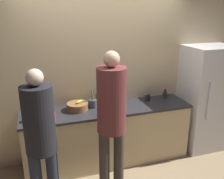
{
  "coord_description": "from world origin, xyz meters",
  "views": [
    {
      "loc": [
        -0.98,
        -2.89,
        2.28
      ],
      "look_at": [
        0.0,
        0.14,
        1.23
      ],
      "focal_mm": 40.0,
      "sensor_mm": 36.0,
      "label": 1
    }
  ],
  "objects_px": {
    "person_left": "(40,135)",
    "bottle_red": "(53,117)",
    "utensil_crock": "(93,103)",
    "bottle_green": "(98,98)",
    "cup_black": "(147,97)",
    "bottle_dark": "(165,95)",
    "cup_yellow": "(28,118)",
    "fruit_bowl": "(77,106)",
    "person_center": "(112,114)",
    "refrigerator": "(206,98)"
  },
  "relations": [
    {
      "from": "person_left",
      "to": "cup_yellow",
      "type": "relative_size",
      "value": 18.65
    },
    {
      "from": "person_left",
      "to": "cup_yellow",
      "type": "xyz_separation_m",
      "value": [
        -0.13,
        0.68,
        -0.08
      ]
    },
    {
      "from": "bottle_dark",
      "to": "cup_black",
      "type": "relative_size",
      "value": 1.41
    },
    {
      "from": "person_left",
      "to": "bottle_red",
      "type": "distance_m",
      "value": 0.63
    },
    {
      "from": "person_center",
      "to": "bottle_red",
      "type": "bearing_deg",
      "value": 142.64
    },
    {
      "from": "bottle_dark",
      "to": "cup_yellow",
      "type": "bearing_deg",
      "value": -173.54
    },
    {
      "from": "refrigerator",
      "to": "bottle_dark",
      "type": "bearing_deg",
      "value": 166.74
    },
    {
      "from": "utensil_crock",
      "to": "bottle_red",
      "type": "relative_size",
      "value": 1.84
    },
    {
      "from": "cup_black",
      "to": "person_center",
      "type": "bearing_deg",
      "value": -136.8
    },
    {
      "from": "person_center",
      "to": "utensil_crock",
      "type": "relative_size",
      "value": 6.28
    },
    {
      "from": "person_center",
      "to": "bottle_dark",
      "type": "xyz_separation_m",
      "value": [
        1.17,
        0.82,
        -0.16
      ]
    },
    {
      "from": "refrigerator",
      "to": "person_left",
      "type": "relative_size",
      "value": 0.99
    },
    {
      "from": "person_center",
      "to": "cup_yellow",
      "type": "height_order",
      "value": "person_center"
    },
    {
      "from": "refrigerator",
      "to": "cup_black",
      "type": "xyz_separation_m",
      "value": [
        -1.0,
        0.15,
        0.07
      ]
    },
    {
      "from": "bottle_dark",
      "to": "bottle_red",
      "type": "relative_size",
      "value": 0.9
    },
    {
      "from": "bottle_dark",
      "to": "cup_yellow",
      "type": "height_order",
      "value": "bottle_dark"
    },
    {
      "from": "person_left",
      "to": "fruit_bowl",
      "type": "relative_size",
      "value": 5.73
    },
    {
      "from": "bottle_green",
      "to": "cup_black",
      "type": "distance_m",
      "value": 0.8
    },
    {
      "from": "bottle_green",
      "to": "cup_black",
      "type": "xyz_separation_m",
      "value": [
        0.79,
        -0.06,
        -0.05
      ]
    },
    {
      "from": "refrigerator",
      "to": "bottle_green",
      "type": "height_order",
      "value": "refrigerator"
    },
    {
      "from": "person_center",
      "to": "bottle_dark",
      "type": "relative_size",
      "value": 12.82
    },
    {
      "from": "fruit_bowl",
      "to": "refrigerator",
      "type": "bearing_deg",
      "value": -2.79
    },
    {
      "from": "bottle_dark",
      "to": "bottle_red",
      "type": "height_order",
      "value": "bottle_red"
    },
    {
      "from": "person_left",
      "to": "bottle_dark",
      "type": "xyz_separation_m",
      "value": [
        1.99,
        0.92,
        -0.07
      ]
    },
    {
      "from": "refrigerator",
      "to": "person_left",
      "type": "distance_m",
      "value": 2.78
    },
    {
      "from": "person_left",
      "to": "cup_black",
      "type": "distance_m",
      "value": 1.91
    },
    {
      "from": "fruit_bowl",
      "to": "utensil_crock",
      "type": "xyz_separation_m",
      "value": [
        0.23,
        0.03,
        0.01
      ]
    },
    {
      "from": "person_center",
      "to": "bottle_green",
      "type": "bearing_deg",
      "value": 85.81
    },
    {
      "from": "fruit_bowl",
      "to": "utensil_crock",
      "type": "distance_m",
      "value": 0.23
    },
    {
      "from": "bottle_dark",
      "to": "fruit_bowl",
      "type": "bearing_deg",
      "value": -177.73
    },
    {
      "from": "person_left",
      "to": "bottle_dark",
      "type": "distance_m",
      "value": 2.19
    },
    {
      "from": "fruit_bowl",
      "to": "cup_black",
      "type": "distance_m",
      "value": 1.13
    },
    {
      "from": "bottle_red",
      "to": "cup_yellow",
      "type": "distance_m",
      "value": 0.32
    },
    {
      "from": "bottle_dark",
      "to": "person_center",
      "type": "bearing_deg",
      "value": -145.19
    },
    {
      "from": "refrigerator",
      "to": "bottle_red",
      "type": "distance_m",
      "value": 2.5
    },
    {
      "from": "refrigerator",
      "to": "bottle_dark",
      "type": "distance_m",
      "value": 0.71
    },
    {
      "from": "fruit_bowl",
      "to": "bottle_green",
      "type": "xyz_separation_m",
      "value": [
        0.33,
        0.1,
        0.05
      ]
    },
    {
      "from": "refrigerator",
      "to": "bottle_green",
      "type": "bearing_deg",
      "value": 173.41
    },
    {
      "from": "person_left",
      "to": "person_center",
      "type": "xyz_separation_m",
      "value": [
        0.82,
        0.11,
        0.08
      ]
    },
    {
      "from": "fruit_bowl",
      "to": "bottle_dark",
      "type": "bearing_deg",
      "value": 2.27
    },
    {
      "from": "refrigerator",
      "to": "cup_yellow",
      "type": "bearing_deg",
      "value": -178.38
    },
    {
      "from": "utensil_crock",
      "to": "bottle_red",
      "type": "distance_m",
      "value": 0.67
    },
    {
      "from": "person_center",
      "to": "cup_yellow",
      "type": "distance_m",
      "value": 1.12
    },
    {
      "from": "utensil_crock",
      "to": "cup_yellow",
      "type": "relative_size",
      "value": 3.17
    },
    {
      "from": "person_left",
      "to": "cup_yellow",
      "type": "distance_m",
      "value": 0.7
    },
    {
      "from": "bottle_red",
      "to": "bottle_green",
      "type": "bearing_deg",
      "value": 27.88
    },
    {
      "from": "cup_black",
      "to": "bottle_red",
      "type": "bearing_deg",
      "value": -168.13
    },
    {
      "from": "fruit_bowl",
      "to": "person_center",
      "type": "bearing_deg",
      "value": -70.54
    },
    {
      "from": "bottle_red",
      "to": "utensil_crock",
      "type": "bearing_deg",
      "value": 26.33
    },
    {
      "from": "fruit_bowl",
      "to": "bottle_dark",
      "type": "relative_size",
      "value": 2.1
    }
  ]
}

